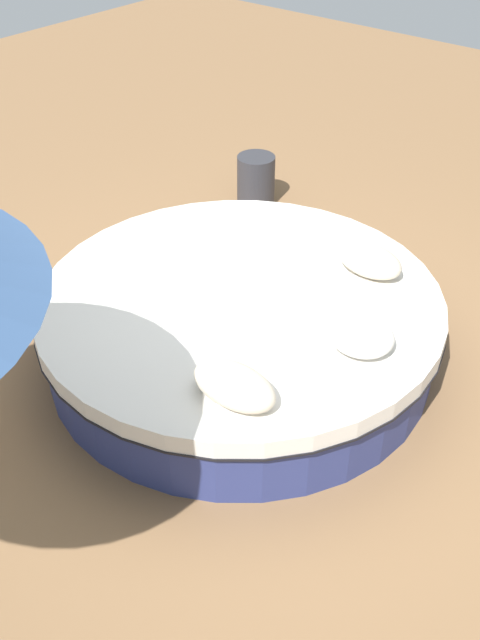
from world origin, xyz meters
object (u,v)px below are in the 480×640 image
Objects in this scene: throw_pillow_1 at (362,336)px; throw_pillow_2 at (370,261)px; round_bed at (240,325)px; throw_pillow_0 at (234,385)px; side_table at (256,180)px.

throw_pillow_1 is 0.86m from throw_pillow_2.
round_bed is 5.16× the size of throw_pillow_0.
throw_pillow_2 reaches higher than round_bed.
throw_pillow_1 is at bearing -61.66° from throw_pillow_2.
round_bed is 5.76× the size of throw_pillow_2.
throw_pillow_2 is at bearing -30.49° from side_table.
side_table is at bearing 126.48° from throw_pillow_0.
side_table is (-2.33, 1.88, -0.39)m from throw_pillow_1.
throw_pillow_1 is 0.84× the size of throw_pillow_2.
side_table is (-2.02, 2.73, -0.39)m from throw_pillow_0.
throw_pillow_0 is 0.90m from throw_pillow_1.
round_bed is at bearing -54.09° from side_table.
throw_pillow_1 is at bearing 1.80° from round_bed.
throw_pillow_0 is 1.33× the size of throw_pillow_1.
round_bed is 1.09m from throw_pillow_0.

